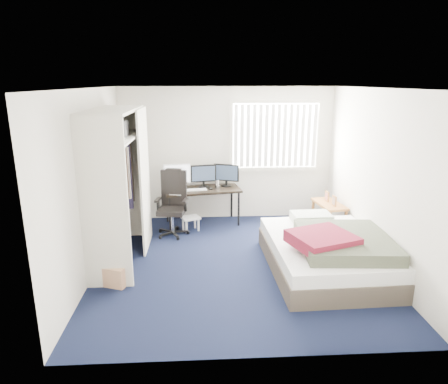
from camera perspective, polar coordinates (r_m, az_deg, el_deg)
name	(u,v)px	position (r m, az deg, el deg)	size (l,w,h in m)	color
ground	(236,263)	(5.98, 1.75, -10.09)	(4.20, 4.20, 0.00)	black
room_shell	(237,162)	(5.50, 1.88, 4.24)	(4.20, 4.20, 4.20)	silver
window_assembly	(275,136)	(7.61, 7.32, 7.97)	(1.72, 0.09, 1.32)	white
closet	(119,171)	(5.89, -14.82, 2.92)	(0.64, 1.84, 2.22)	beige
desk	(202,186)	(7.37, -3.15, 0.85)	(1.47, 0.87, 1.14)	black
office_chair	(173,210)	(6.98, -7.30, -2.52)	(0.62, 0.62, 1.14)	black
footstool	(191,220)	(7.16, -4.79, -4.02)	(0.38, 0.35, 0.25)	white
nightstand	(329,207)	(7.27, 14.80, -2.03)	(0.48, 0.80, 0.70)	brown
bed	(328,252)	(5.83, 14.66, -8.23)	(1.62, 2.12, 0.68)	#473D33
pine_box	(115,275)	(5.55, -15.32, -11.31)	(0.35, 0.26, 0.26)	tan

